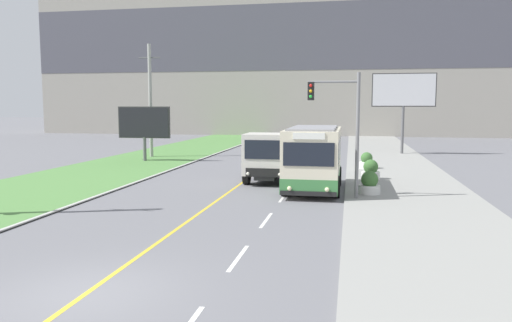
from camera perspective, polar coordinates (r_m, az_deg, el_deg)
ground_plane at (r=12.03m, az=-18.91°, el=-14.19°), size 300.00×300.00×0.00m
lane_marking_centre at (r=13.46m, az=-13.54°, el=-11.78°), size 2.88×140.00×0.01m
apartment_block_background at (r=73.14m, az=6.34°, el=13.08°), size 80.00×8.04×25.53m
city_bus at (r=24.33m, az=6.57°, el=0.24°), size 2.65×5.88×3.12m
dump_truck at (r=27.12m, az=1.61°, el=0.39°), size 2.45×6.39×2.69m
car_distant at (r=40.83m, az=4.22°, el=1.47°), size 1.80×4.30×1.45m
utility_pole_far at (r=41.18m, az=-11.98°, el=6.79°), size 1.80×0.28×9.02m
traffic_light_mast at (r=22.32m, az=9.84°, el=4.77°), size 2.28×0.32×5.58m
billboard_large at (r=44.26m, az=16.53°, el=7.49°), size 5.26×0.24×6.87m
billboard_small at (r=38.13m, az=-12.67°, el=4.19°), size 4.02×0.24×4.08m
planter_round_near at (r=23.66m, az=12.85°, el=-2.57°), size 0.98×0.98×1.07m
planter_round_second at (r=28.45m, az=12.97°, el=-1.07°), size 1.01×1.01×1.10m
planter_round_third at (r=33.23m, az=12.53°, el=-0.03°), size 0.94×0.94×1.06m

